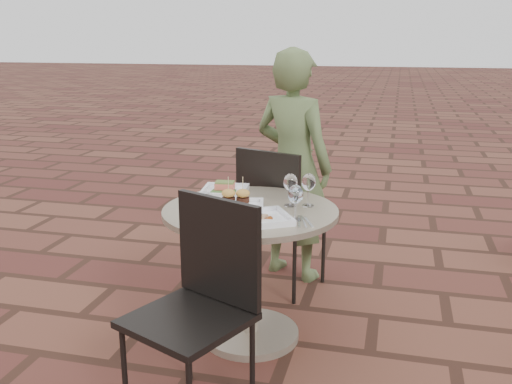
% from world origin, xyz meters
% --- Properties ---
extents(ground, '(60.00, 60.00, 0.00)m').
position_xyz_m(ground, '(0.00, 0.00, 0.00)').
color(ground, brown).
rests_on(ground, ground).
extents(cafe_table, '(0.90, 0.90, 0.73)m').
position_xyz_m(cafe_table, '(-0.22, 0.01, 0.48)').
color(cafe_table, gray).
rests_on(cafe_table, ground).
extents(chair_far, '(0.56, 0.56, 0.93)m').
position_xyz_m(chair_far, '(-0.22, 0.62, 0.55)').
color(chair_far, black).
rests_on(chair_far, ground).
extents(chair_near, '(0.58, 0.58, 0.93)m').
position_xyz_m(chair_near, '(-0.27, -0.60, 0.55)').
color(chair_near, black).
rests_on(chair_near, ground).
extents(diner, '(0.65, 0.54, 1.52)m').
position_xyz_m(diner, '(-0.17, 0.92, 0.76)').
color(diner, '#536537').
rests_on(diner, ground).
extents(plate_salmon, '(0.27, 0.27, 0.07)m').
position_xyz_m(plate_salmon, '(-0.44, 0.27, 0.75)').
color(plate_salmon, white).
rests_on(plate_salmon, cafe_table).
extents(plate_sliders, '(0.33, 0.33, 0.18)m').
position_xyz_m(plate_sliders, '(-0.28, -0.05, 0.76)').
color(plate_sliders, white).
rests_on(plate_sliders, cafe_table).
extents(plate_tuna, '(0.34, 0.34, 0.03)m').
position_xyz_m(plate_tuna, '(-0.12, -0.17, 0.75)').
color(plate_tuna, white).
rests_on(plate_tuna, cafe_table).
extents(wine_glass_right, '(0.07, 0.07, 0.17)m').
position_xyz_m(wine_glass_right, '(0.03, -0.12, 0.85)').
color(wine_glass_right, white).
rests_on(wine_glass_right, cafe_table).
extents(wine_glass_mid, '(0.07, 0.07, 0.17)m').
position_xyz_m(wine_glass_mid, '(-0.04, 0.11, 0.85)').
color(wine_glass_mid, white).
rests_on(wine_glass_mid, cafe_table).
extents(wine_glass_far, '(0.07, 0.07, 0.17)m').
position_xyz_m(wine_glass_far, '(0.05, 0.13, 0.85)').
color(wine_glass_far, white).
rests_on(wine_glass_far, cafe_table).
extents(steel_ramekin, '(0.05, 0.05, 0.04)m').
position_xyz_m(steel_ramekin, '(-0.50, 0.11, 0.75)').
color(steel_ramekin, silver).
rests_on(steel_ramekin, cafe_table).
extents(cutlery_set, '(0.14, 0.20, 0.00)m').
position_xyz_m(cutlery_set, '(0.08, -0.14, 0.73)').
color(cutlery_set, silver).
rests_on(cutlery_set, cafe_table).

